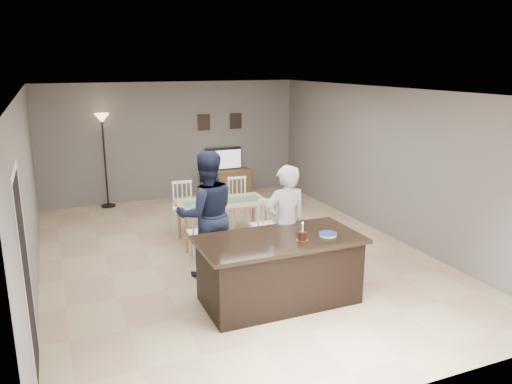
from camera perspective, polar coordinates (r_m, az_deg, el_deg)
name	(u,v)px	position (r m, az deg, el deg)	size (l,w,h in m)	color
floor	(233,255)	(8.42, -2.65, -7.17)	(8.00, 8.00, 0.00)	tan
room_shell	(232,156)	(7.95, -2.79, 4.12)	(8.00, 8.00, 8.00)	slate
kitchen_island	(279,269)	(6.71, 2.67, -8.83)	(2.15, 1.10, 0.90)	black
tv_console	(226,182)	(12.11, -3.47, 1.11)	(1.20, 0.40, 0.60)	brown
television	(224,159)	(12.06, -3.63, 3.78)	(0.91, 0.12, 0.53)	black
tv_screen_glow	(226,159)	(11.98, -3.50, 3.75)	(0.78, 0.78, 0.00)	orange
picture_frames	(220,122)	(12.03, -4.13, 8.03)	(1.10, 0.02, 0.38)	black
doorway	(25,260)	(5.40, -24.90, -7.03)	(0.00, 2.10, 2.65)	black
woman	(286,224)	(7.17, 3.39, -3.72)	(0.63, 0.42, 1.74)	silver
man	(207,214)	(7.39, -5.65, -2.56)	(0.92, 0.72, 1.90)	#171C32
birthday_cake	(302,236)	(6.47, 5.32, -5.00)	(0.16, 0.16, 0.24)	gold
plate_stack	(328,234)	(6.68, 8.23, -4.81)	(0.24, 0.24, 0.04)	white
dining_table	(222,208)	(8.86, -3.89, -1.88)	(1.63, 1.86, 0.96)	#A67D5A
floor_lamp	(103,135)	(11.30, -17.08, 6.25)	(0.31, 0.31, 2.07)	black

